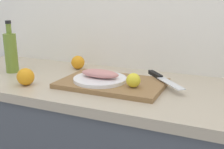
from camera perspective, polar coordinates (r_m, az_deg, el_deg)
name	(u,v)px	position (r m, az deg, el deg)	size (l,w,h in m)	color
back_wall	(151,3)	(1.48, 8.06, 14.41)	(3.20, 0.05, 2.50)	white
cutting_board	(112,83)	(1.22, 0.00, -1.81)	(0.45, 0.30, 0.02)	olive
white_plate	(100,79)	(1.22, -2.50, -0.97)	(0.24, 0.24, 0.01)	white
fish_fillet	(100,74)	(1.21, -2.51, 0.19)	(0.18, 0.08, 0.04)	tan
chef_knife	(161,78)	(1.26, 9.99, -0.63)	(0.21, 0.24, 0.02)	silver
lemon_0	(133,80)	(1.13, 4.42, -1.19)	(0.06, 0.06, 0.06)	yellow
olive_oil_bottle	(11,52)	(1.52, -20.15, 4.42)	(0.06, 0.06, 0.27)	olive
orange_1	(26,77)	(1.28, -17.41, -0.44)	(0.08, 0.08, 0.08)	orange
orange_2	(78,62)	(1.52, -7.05, 2.51)	(0.07, 0.07, 0.07)	orange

